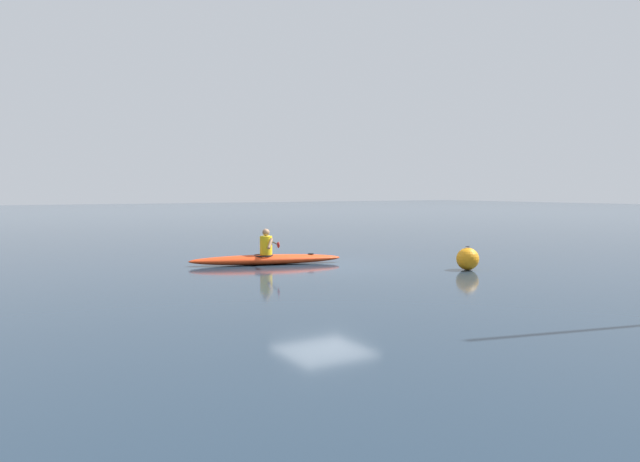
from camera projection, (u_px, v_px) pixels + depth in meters
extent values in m
plane|color=#1E2D3D|center=(324.00, 266.00, 16.56)|extent=(160.00, 160.00, 0.00)
ellipsoid|color=red|center=(266.00, 260.00, 16.94)|extent=(4.50, 1.97, 0.29)
torus|color=black|center=(263.00, 255.00, 16.91)|extent=(0.76, 0.76, 0.04)
cylinder|color=black|center=(311.00, 254.00, 17.26)|extent=(0.18, 0.18, 0.02)
cylinder|color=yellow|center=(266.00, 245.00, 16.91)|extent=(0.36, 0.36, 0.55)
sphere|color=#936B4C|center=(266.00, 232.00, 16.89)|extent=(0.21, 0.21, 0.21)
cylinder|color=black|center=(273.00, 242.00, 16.95)|extent=(0.60, 1.84, 0.03)
ellipsoid|color=red|center=(268.00, 239.00, 17.88)|extent=(0.16, 0.39, 0.17)
ellipsoid|color=red|center=(278.00, 245.00, 16.03)|extent=(0.16, 0.39, 0.17)
cylinder|color=#936B4C|center=(267.00, 242.00, 17.20)|extent=(0.18, 0.31, 0.34)
cylinder|color=#936B4C|center=(270.00, 244.00, 16.66)|extent=(0.25, 0.25, 0.34)
sphere|color=orange|center=(468.00, 259.00, 15.74)|extent=(0.61, 0.61, 0.61)
torus|color=#333338|center=(468.00, 247.00, 15.72)|extent=(0.12, 0.12, 0.02)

